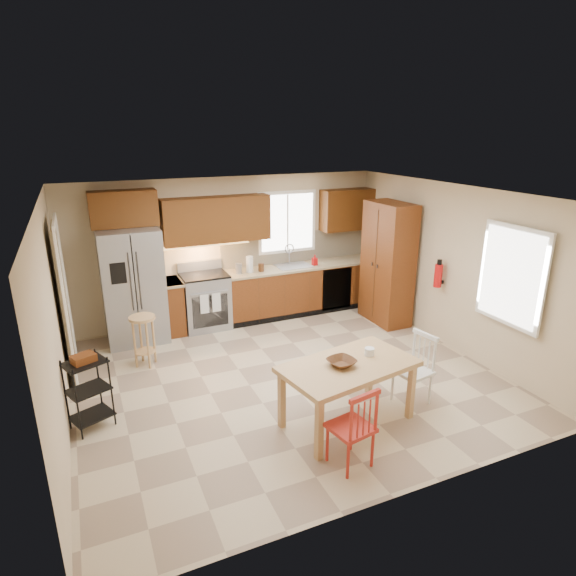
% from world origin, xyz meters
% --- Properties ---
extents(floor, '(5.50, 5.50, 0.00)m').
position_xyz_m(floor, '(0.00, 0.00, 0.00)').
color(floor, tan).
rests_on(floor, ground).
extents(ceiling, '(5.50, 5.00, 0.02)m').
position_xyz_m(ceiling, '(0.00, 0.00, 2.50)').
color(ceiling, silver).
rests_on(ceiling, ground).
extents(wall_back, '(5.50, 0.02, 2.50)m').
position_xyz_m(wall_back, '(0.00, 2.50, 1.25)').
color(wall_back, '#CCB793').
rests_on(wall_back, ground).
extents(wall_front, '(5.50, 0.02, 2.50)m').
position_xyz_m(wall_front, '(0.00, -2.50, 1.25)').
color(wall_front, '#CCB793').
rests_on(wall_front, ground).
extents(wall_left, '(0.02, 5.00, 2.50)m').
position_xyz_m(wall_left, '(-2.75, 0.00, 1.25)').
color(wall_left, '#CCB793').
rests_on(wall_left, ground).
extents(wall_right, '(0.02, 5.00, 2.50)m').
position_xyz_m(wall_right, '(2.75, 0.00, 1.25)').
color(wall_right, '#CCB793').
rests_on(wall_right, ground).
extents(refrigerator, '(0.92, 0.75, 1.82)m').
position_xyz_m(refrigerator, '(-1.70, 2.12, 0.91)').
color(refrigerator, gray).
rests_on(refrigerator, floor).
extents(range_stove, '(0.76, 0.63, 0.92)m').
position_xyz_m(range_stove, '(-0.55, 2.19, 0.46)').
color(range_stove, gray).
rests_on(range_stove, floor).
extents(base_cabinet_narrow, '(0.30, 0.60, 0.90)m').
position_xyz_m(base_cabinet_narrow, '(-1.10, 2.20, 0.45)').
color(base_cabinet_narrow, '#672D13').
rests_on(base_cabinet_narrow, floor).
extents(base_cabinet_run, '(2.92, 0.60, 0.90)m').
position_xyz_m(base_cabinet_run, '(1.29, 2.20, 0.45)').
color(base_cabinet_run, '#672D13').
rests_on(base_cabinet_run, floor).
extents(dishwasher, '(0.60, 0.02, 0.78)m').
position_xyz_m(dishwasher, '(1.85, 1.91, 0.45)').
color(dishwasher, black).
rests_on(dishwasher, floor).
extents(backsplash, '(2.92, 0.03, 0.55)m').
position_xyz_m(backsplash, '(1.29, 2.48, 1.18)').
color(backsplash, beige).
rests_on(backsplash, wall_back).
extents(upper_over_fridge, '(1.00, 0.35, 0.55)m').
position_xyz_m(upper_over_fridge, '(-1.70, 2.33, 2.10)').
color(upper_over_fridge, '#542B0E').
rests_on(upper_over_fridge, wall_back).
extents(upper_left_block, '(1.80, 0.35, 0.75)m').
position_xyz_m(upper_left_block, '(-0.25, 2.33, 1.83)').
color(upper_left_block, '#542B0E').
rests_on(upper_left_block, wall_back).
extents(upper_right_block, '(1.00, 0.35, 0.75)m').
position_xyz_m(upper_right_block, '(2.25, 2.33, 1.83)').
color(upper_right_block, '#542B0E').
rests_on(upper_right_block, wall_back).
extents(window_back, '(1.12, 0.04, 1.12)m').
position_xyz_m(window_back, '(1.10, 2.48, 1.65)').
color(window_back, white).
rests_on(window_back, wall_back).
extents(sink, '(0.62, 0.46, 0.16)m').
position_xyz_m(sink, '(1.10, 2.20, 0.86)').
color(sink, gray).
rests_on(sink, base_cabinet_run).
extents(undercab_glow, '(1.60, 0.30, 0.01)m').
position_xyz_m(undercab_glow, '(-0.55, 2.30, 1.43)').
color(undercab_glow, '#FFBF66').
rests_on(undercab_glow, wall_back).
extents(soap_bottle, '(0.09, 0.09, 0.19)m').
position_xyz_m(soap_bottle, '(1.48, 2.10, 1.00)').
color(soap_bottle, '#B40C0D').
rests_on(soap_bottle, base_cabinet_run).
extents(paper_towel, '(0.12, 0.12, 0.28)m').
position_xyz_m(paper_towel, '(0.25, 2.15, 1.04)').
color(paper_towel, silver).
rests_on(paper_towel, base_cabinet_run).
extents(canister_steel, '(0.11, 0.11, 0.18)m').
position_xyz_m(canister_steel, '(0.05, 2.15, 0.99)').
color(canister_steel, gray).
rests_on(canister_steel, base_cabinet_run).
extents(canister_wood, '(0.10, 0.10, 0.14)m').
position_xyz_m(canister_wood, '(0.45, 2.12, 0.97)').
color(canister_wood, '#512B15').
rests_on(canister_wood, base_cabinet_run).
extents(pantry, '(0.50, 0.95, 2.10)m').
position_xyz_m(pantry, '(2.43, 1.20, 1.05)').
color(pantry, '#672D13').
rests_on(pantry, floor).
extents(fire_extinguisher, '(0.12, 0.12, 0.36)m').
position_xyz_m(fire_extinguisher, '(2.63, 0.15, 1.10)').
color(fire_extinguisher, '#B40C0D').
rests_on(fire_extinguisher, wall_right).
extents(window_right, '(0.04, 1.02, 1.32)m').
position_xyz_m(window_right, '(2.68, -1.15, 1.45)').
color(window_right, white).
rests_on(window_right, wall_right).
extents(doorway, '(0.04, 0.95, 2.10)m').
position_xyz_m(doorway, '(-2.67, 1.30, 1.05)').
color(doorway, '#8C7A59').
rests_on(doorway, wall_left).
extents(dining_table, '(1.64, 1.11, 0.74)m').
position_xyz_m(dining_table, '(0.22, -1.25, 0.37)').
color(dining_table, tan).
rests_on(dining_table, floor).
extents(chair_red, '(0.48, 0.48, 0.89)m').
position_xyz_m(chair_red, '(-0.13, -1.90, 0.44)').
color(chair_red, '#A52319').
rests_on(chair_red, floor).
extents(chair_white, '(0.48, 0.48, 0.89)m').
position_xyz_m(chair_white, '(1.17, -1.20, 0.44)').
color(chair_white, silver).
rests_on(chair_white, floor).
extents(table_bowl, '(0.36, 0.36, 0.08)m').
position_xyz_m(table_bowl, '(0.12, -1.25, 0.75)').
color(table_bowl, '#512B15').
rests_on(table_bowl, dining_table).
extents(table_jar, '(0.12, 0.12, 0.13)m').
position_xyz_m(table_jar, '(0.55, -1.16, 0.78)').
color(table_jar, silver).
rests_on(table_jar, dining_table).
extents(bar_stool, '(0.43, 0.43, 0.75)m').
position_xyz_m(bar_stool, '(-1.71, 1.16, 0.38)').
color(bar_stool, tan).
rests_on(bar_stool, floor).
extents(utility_cart, '(0.53, 0.48, 0.86)m').
position_xyz_m(utility_cart, '(-2.50, -0.16, 0.43)').
color(utility_cart, black).
rests_on(utility_cart, floor).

